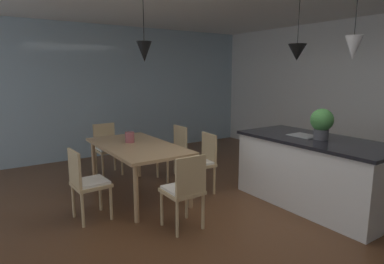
{
  "coord_description": "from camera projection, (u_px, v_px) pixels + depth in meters",
  "views": [
    {
      "loc": [
        2.66,
        -2.55,
        1.75
      ],
      "look_at": [
        -0.88,
        -0.18,
        0.97
      ],
      "focal_mm": 30.64,
      "sensor_mm": 36.0,
      "label": 1
    }
  ],
  "objects": [
    {
      "name": "ground_plane",
      "position": [
        245.0,
        223.0,
        3.89
      ],
      "size": [
        10.0,
        8.4,
        0.04
      ],
      "primitive_type": "cube",
      "color": "brown"
    },
    {
      "name": "window_wall_left_glazing",
      "position": [
        116.0,
        91.0,
        6.96
      ],
      "size": [
        0.06,
        8.4,
        2.7
      ],
      "primitive_type": "cube",
      "color": "#9EB7C6",
      "rests_on": "ground_plane"
    },
    {
      "name": "dining_table",
      "position": [
        137.0,
        150.0,
        4.61
      ],
      "size": [
        1.74,
        0.92,
        0.75
      ],
      "color": "tan",
      "rests_on": "ground_plane"
    },
    {
      "name": "chair_window_end",
      "position": [
        107.0,
        147.0,
        5.66
      ],
      "size": [
        0.41,
        0.41,
        0.87
      ],
      "color": "tan",
      "rests_on": "ground_plane"
    },
    {
      "name": "chair_kitchen_end",
      "position": [
        184.0,
        189.0,
        3.63
      ],
      "size": [
        0.4,
        0.4,
        0.87
      ],
      "color": "tan",
      "rests_on": "ground_plane"
    },
    {
      "name": "chair_far_right",
      "position": [
        201.0,
        161.0,
        4.78
      ],
      "size": [
        0.44,
        0.44,
        0.87
      ],
      "color": "tan",
      "rests_on": "ground_plane"
    },
    {
      "name": "chair_far_left",
      "position": [
        174.0,
        150.0,
        5.42
      ],
      "size": [
        0.41,
        0.41,
        0.87
      ],
      "color": "tan",
      "rests_on": "ground_plane"
    },
    {
      "name": "chair_near_right",
      "position": [
        87.0,
        182.0,
        3.87
      ],
      "size": [
        0.42,
        0.42,
        0.87
      ],
      "color": "tan",
      "rests_on": "ground_plane"
    },
    {
      "name": "kitchen_island",
      "position": [
        314.0,
        171.0,
        4.33
      ],
      "size": [
        2.02,
        0.97,
        0.91
      ],
      "color": "white",
      "rests_on": "ground_plane"
    },
    {
      "name": "pendant_over_table",
      "position": [
        144.0,
        52.0,
        4.4
      ],
      "size": [
        0.21,
        0.21,
        0.81
      ],
      "color": "black"
    },
    {
      "name": "pendant_over_island_main",
      "position": [
        297.0,
        52.0,
        4.37
      ],
      "size": [
        0.24,
        0.24,
        0.8
      ],
      "color": "black"
    },
    {
      "name": "pendant_over_island_aux",
      "position": [
        353.0,
        48.0,
        3.73
      ],
      "size": [
        0.19,
        0.19,
        0.81
      ],
      "color": "black"
    },
    {
      "name": "potted_plant_on_island",
      "position": [
        322.0,
        122.0,
        4.17
      ],
      "size": [
        0.29,
        0.29,
        0.4
      ],
      "color": "#4C4C51",
      "rests_on": "kitchen_island"
    },
    {
      "name": "vase_on_dining_table",
      "position": [
        130.0,
        137.0,
        4.74
      ],
      "size": [
        0.13,
        0.13,
        0.15
      ],
      "color": "#994C51",
      "rests_on": "dining_table"
    }
  ]
}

